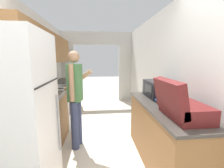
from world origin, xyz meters
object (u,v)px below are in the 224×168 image
range_oven (58,106)px  person (75,97)px  refrigerator (14,121)px  knife (64,83)px  microwave (159,89)px  book_stack (167,101)px  suitcase (179,105)px

range_oven → person: person is taller
refrigerator → knife: (0.00, 2.48, 0.00)m
microwave → refrigerator: bearing=-156.3°
range_oven → microwave: bearing=-29.0°
refrigerator → book_stack: size_ratio=6.43×
suitcase → microwave: bearing=80.9°
refrigerator → person: (0.50, 0.97, -0.01)m
refrigerator → person: 1.09m
microwave → knife: size_ratio=1.68×
person → suitcase: bearing=-116.5°
suitcase → microwave: (0.15, 0.91, -0.00)m
microwave → book_stack: size_ratio=1.86×
refrigerator → knife: 2.48m
person → range_oven: bearing=42.5°
range_oven → suitcase: size_ratio=1.76×
suitcase → knife: size_ratio=1.89×
person → book_stack: person is taller
book_stack → knife: 2.79m
suitcase → book_stack: suitcase is taller
refrigerator → suitcase: bearing=-2.1°
person → book_stack: (1.37, -0.57, 0.05)m
person → refrigerator: bearing=165.6°
range_oven → knife: bearing=83.7°
knife → refrigerator: bearing=-87.3°
range_oven → suitcase: suitcase is taller
book_stack → refrigerator: bearing=-167.8°
person → microwave: bearing=-82.6°
range_oven → person: (0.56, -0.97, 0.45)m
person → microwave: (1.42, -0.13, 0.14)m
book_stack → knife: book_stack is taller
refrigerator → knife: size_ratio=5.80×
book_stack → knife: bearing=131.9°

